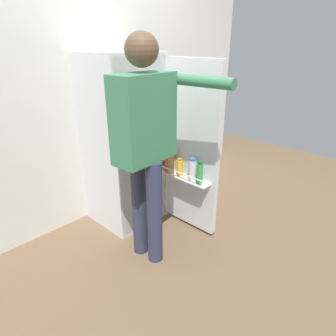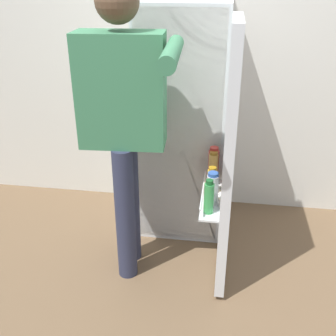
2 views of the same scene
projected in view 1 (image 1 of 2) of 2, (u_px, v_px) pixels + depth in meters
ground_plane at (165, 237)px, 2.77m from camera, size 6.52×6.52×0.00m
kitchen_wall at (96, 87)px, 2.83m from camera, size 4.40×0.10×2.54m
refrigerator at (128, 143)px, 2.78m from camera, size 0.65×1.17×1.60m
person at (145, 135)px, 2.13m from camera, size 0.61×0.78×1.74m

